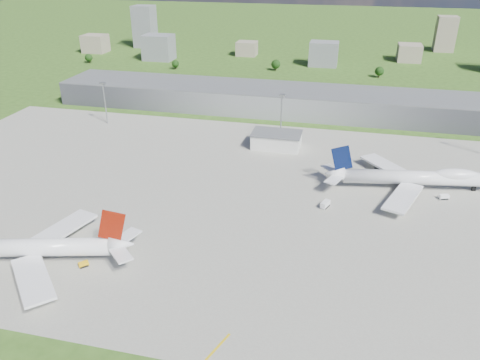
% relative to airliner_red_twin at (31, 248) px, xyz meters
% --- Properties ---
extents(ground, '(1400.00, 1400.00, 0.00)m').
position_rel_airliner_red_twin_xyz_m(ground, '(56.13, 173.99, -5.45)').
color(ground, '#31541A').
rests_on(ground, ground).
extents(apron, '(360.00, 190.00, 0.08)m').
position_rel_airliner_red_twin_xyz_m(apron, '(66.13, 63.99, -5.41)').
color(apron, gray).
rests_on(apron, ground).
extents(terminal, '(300.00, 42.00, 15.00)m').
position_rel_airliner_red_twin_xyz_m(terminal, '(56.13, 188.99, 2.05)').
color(terminal, gray).
rests_on(terminal, ground).
extents(ops_building, '(26.00, 16.00, 8.00)m').
position_rel_airliner_red_twin_xyz_m(ops_building, '(66.13, 123.99, -1.45)').
color(ops_building, silver).
rests_on(ops_building, ground).
extents(mast_west, '(3.50, 2.00, 25.90)m').
position_rel_airliner_red_twin_xyz_m(mast_west, '(-43.87, 138.99, 12.26)').
color(mast_west, gray).
rests_on(mast_west, ground).
extents(mast_center, '(3.50, 2.00, 25.90)m').
position_rel_airliner_red_twin_xyz_m(mast_center, '(66.13, 138.99, 12.26)').
color(mast_center, gray).
rests_on(mast_center, ground).
extents(airliner_red_twin, '(73.48, 56.24, 20.45)m').
position_rel_airliner_red_twin_xyz_m(airliner_red_twin, '(0.00, 0.00, 0.00)').
color(airliner_red_twin, white).
rests_on(airliner_red_twin, ground).
extents(airliner_blue_quad, '(78.79, 61.17, 20.63)m').
position_rel_airliner_red_twin_xyz_m(airliner_blue_quad, '(135.84, 88.70, 0.29)').
color(airliner_blue_quad, white).
rests_on(airliner_blue_quad, ground).
extents(tug_yellow, '(3.69, 3.69, 1.68)m').
position_rel_airliner_red_twin_xyz_m(tug_yellow, '(18.89, 1.21, -4.57)').
color(tug_yellow, '#EFB00E').
rests_on(tug_yellow, ground).
extents(van_white_near, '(4.16, 5.78, 2.68)m').
position_rel_airliner_red_twin_xyz_m(van_white_near, '(97.22, 62.23, -4.10)').
color(van_white_near, white).
rests_on(van_white_near, ground).
extents(van_white_far, '(4.50, 3.10, 2.18)m').
position_rel_airliner_red_twin_xyz_m(van_white_far, '(147.42, 81.37, -4.34)').
color(van_white_far, white).
rests_on(van_white_far, ground).
extents(bldg_far_w, '(24.00, 20.00, 18.00)m').
position_rel_airliner_red_twin_xyz_m(bldg_far_w, '(-163.87, 343.99, 3.55)').
color(bldg_far_w, gray).
rests_on(bldg_far_w, ground).
extents(bldg_w, '(28.00, 22.00, 24.00)m').
position_rel_airliner_red_twin_xyz_m(bldg_w, '(-83.87, 323.99, 6.55)').
color(bldg_w, slate).
rests_on(bldg_w, ground).
extents(bldg_cw, '(20.00, 18.00, 14.00)m').
position_rel_airliner_red_twin_xyz_m(bldg_cw, '(-3.87, 363.99, 1.55)').
color(bldg_cw, gray).
rests_on(bldg_cw, ground).
extents(bldg_c, '(26.00, 20.00, 22.00)m').
position_rel_airliner_red_twin_xyz_m(bldg_c, '(76.13, 333.99, 5.55)').
color(bldg_c, slate).
rests_on(bldg_c, ground).
extents(bldg_ce, '(22.00, 24.00, 16.00)m').
position_rel_airliner_red_twin_xyz_m(bldg_ce, '(156.13, 373.99, 2.55)').
color(bldg_ce, gray).
rests_on(bldg_ce, ground).
extents(bldg_tall_w, '(22.00, 20.00, 44.00)m').
position_rel_airliner_red_twin_xyz_m(bldg_tall_w, '(-123.87, 383.99, 16.55)').
color(bldg_tall_w, slate).
rests_on(bldg_tall_w, ground).
extents(bldg_tall_e, '(20.00, 18.00, 36.00)m').
position_rel_airliner_red_twin_xyz_m(bldg_tall_e, '(196.13, 433.99, 12.55)').
color(bldg_tall_e, gray).
rests_on(bldg_tall_e, ground).
extents(tree_far_w, '(7.20, 7.20, 8.80)m').
position_rel_airliner_red_twin_xyz_m(tree_far_w, '(-143.87, 293.99, -0.26)').
color(tree_far_w, '#382314').
rests_on(tree_far_w, ground).
extents(tree_w, '(6.75, 6.75, 8.25)m').
position_rel_airliner_red_twin_xyz_m(tree_w, '(-53.87, 288.99, -0.59)').
color(tree_w, '#382314').
rests_on(tree_w, ground).
extents(tree_c, '(8.10, 8.10, 9.90)m').
position_rel_airliner_red_twin_xyz_m(tree_c, '(36.13, 303.99, 0.39)').
color(tree_c, '#382314').
rests_on(tree_c, ground).
extents(tree_e, '(7.65, 7.65, 9.35)m').
position_rel_airliner_red_twin_xyz_m(tree_e, '(126.13, 298.99, 0.06)').
color(tree_e, '#382314').
rests_on(tree_e, ground).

